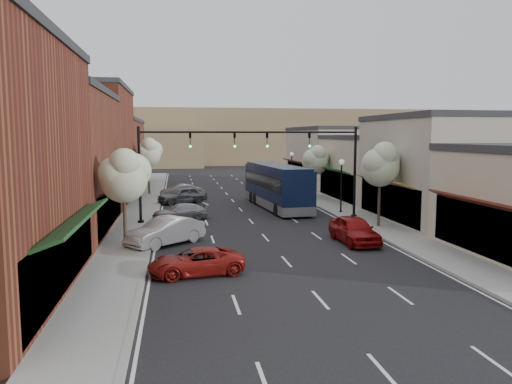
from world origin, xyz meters
name	(u,v)px	position (x,y,z in m)	size (l,w,h in m)	color
ground	(271,245)	(0.00, 0.00, 0.00)	(160.00, 160.00, 0.00)	black
sidewalk_left	(144,204)	(-8.40, 18.50, 0.07)	(2.80, 73.00, 0.15)	gray
sidewalk_right	(320,200)	(8.40, 18.50, 0.07)	(2.80, 73.00, 0.15)	gray
curb_left	(160,203)	(-7.00, 18.50, 0.07)	(0.25, 73.00, 0.17)	gray
curb_right	(306,200)	(7.00, 18.50, 0.07)	(0.25, 73.00, 0.17)	gray
bldg_left_midnear	(39,162)	(-14.23, 6.00, 4.66)	(10.14, 14.10, 9.40)	brown
bldg_left_midfar	(79,146)	(-14.24, 20.00, 5.40)	(10.14, 14.10, 10.90)	brown
bldg_left_far	(104,153)	(-14.22, 36.00, 4.16)	(10.14, 18.10, 8.40)	brown
bldg_right_midnear	(438,169)	(13.72, 6.00, 3.91)	(9.14, 12.10, 7.90)	#A99F91
bldg_right_midfar	(374,168)	(13.70, 18.00, 3.17)	(9.14, 12.10, 6.40)	#BCB296
bldg_right_far	(331,157)	(13.71, 32.00, 3.66)	(9.14, 16.10, 7.40)	#A99F91
hill_far	(199,137)	(0.00, 90.00, 6.00)	(120.00, 30.00, 12.00)	#7A6647
hill_near	(78,147)	(-25.00, 78.00, 4.00)	(50.00, 20.00, 8.00)	#7A6647
signal_mast_right	(325,159)	(5.62, 8.00, 4.62)	(8.22, 0.46, 7.00)	black
signal_mast_left	(173,160)	(-5.62, 8.00, 4.62)	(8.22, 0.46, 7.00)	black
tree_right_near	(381,164)	(8.35, 3.94, 4.45)	(2.85, 2.65, 5.95)	#47382B
tree_right_far	(316,159)	(8.35, 19.94, 3.99)	(2.85, 2.65, 5.43)	#47382B
tree_left_near	(124,175)	(-8.25, -0.06, 4.22)	(2.85, 2.65, 5.69)	#47382B
tree_left_far	(149,152)	(-8.25, 25.94, 4.60)	(2.85, 2.65, 6.13)	#47382B
lamp_post_near	(341,177)	(7.80, 10.50, 3.01)	(0.44, 0.44, 4.44)	black
lamp_post_far	(292,165)	(7.80, 28.00, 3.01)	(0.44, 0.44, 4.44)	black
coach_bus	(276,186)	(3.22, 14.40, 1.98)	(3.79, 12.63, 3.80)	#0D1736
red_hatchback	(354,230)	(4.93, -0.35, 0.81)	(1.91, 4.74, 1.61)	maroon
parked_car_a	(196,262)	(-4.62, -5.66, 0.61)	(2.03, 4.40, 1.22)	maroon
parked_car_b	(166,231)	(-6.11, 0.90, 0.81)	(1.71, 4.90, 1.61)	silver
parked_car_c	(180,212)	(-5.18, 9.63, 0.61)	(1.71, 4.21, 1.22)	#939498
parked_car_d	(182,195)	(-4.89, 18.81, 0.79)	(1.86, 4.62, 1.57)	slate
parked_car_e	(181,191)	(-5.00, 23.31, 0.67)	(1.43, 4.09, 1.35)	#A9A9AE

